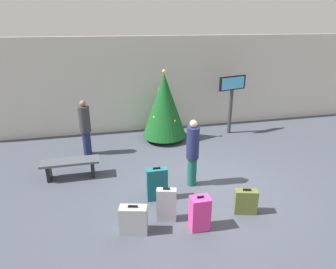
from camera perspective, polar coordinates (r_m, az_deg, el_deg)
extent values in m
plane|color=#424754|center=(7.28, 7.11, -10.06)|extent=(16.00, 16.00, 0.00)
cube|color=beige|center=(10.70, -0.68, 9.89)|extent=(16.00, 0.20, 3.31)
cylinder|color=#4C3319|center=(9.93, -0.71, -0.54)|extent=(0.12, 0.12, 0.15)
cone|color=#14511E|center=(9.57, -0.74, 5.71)|extent=(1.47, 1.47, 2.09)
sphere|color=#F2D84C|center=(9.34, -0.77, 12.25)|extent=(0.12, 0.12, 0.12)
sphere|color=red|center=(10.12, -0.50, 4.44)|extent=(0.08, 0.08, 0.08)
sphere|color=yellow|center=(9.54, -1.72, 8.71)|extent=(0.08, 0.08, 0.08)
sphere|color=red|center=(10.09, 0.51, 4.23)|extent=(0.08, 0.08, 0.08)
sphere|color=yellow|center=(9.36, 1.29, 2.67)|extent=(0.08, 0.08, 0.08)
sphere|color=yellow|center=(9.37, -2.71, 3.40)|extent=(0.08, 0.08, 0.08)
cylinder|color=#333338|center=(10.53, 12.05, 4.36)|extent=(0.12, 0.12, 1.57)
cube|color=black|center=(10.29, 12.48, 9.80)|extent=(1.05, 0.35, 0.47)
cube|color=#4CB2F2|center=(10.25, 12.59, 9.75)|extent=(0.93, 0.26, 0.40)
cube|color=#4C5159|center=(7.81, -18.58, -5.03)|extent=(1.43, 0.44, 0.06)
cube|color=black|center=(8.00, -22.22, -6.84)|extent=(0.08, 0.35, 0.42)
cube|color=black|center=(7.87, -14.48, -6.30)|extent=(0.08, 0.35, 0.42)
cylinder|color=#1E234C|center=(9.07, -15.54, -1.60)|extent=(0.24, 0.24, 0.72)
cylinder|color=#333338|center=(8.82, -16.01, 2.87)|extent=(0.40, 0.40, 0.77)
sphere|color=#8C6647|center=(8.69, -16.33, 5.83)|extent=(0.18, 0.18, 0.18)
cylinder|color=#19594C|center=(7.16, 4.69, -7.17)|extent=(0.22, 0.22, 0.72)
cylinder|color=#1E234C|center=(6.84, 4.87, -1.65)|extent=(0.40, 0.40, 0.77)
sphere|color=tan|center=(6.67, 5.00, 2.10)|extent=(0.18, 0.18, 0.18)
cube|color=#E5388C|center=(5.81, 6.20, -15.01)|extent=(0.37, 0.28, 0.68)
cube|color=black|center=(5.60, 6.35, -12.03)|extent=(0.13, 0.03, 0.04)
cube|color=#9EA0A5|center=(5.97, -0.30, -13.58)|extent=(0.42, 0.26, 0.71)
cube|color=black|center=(5.76, -0.30, -10.52)|extent=(0.14, 0.07, 0.04)
cube|color=#19606B|center=(6.60, -2.18, -9.64)|extent=(0.46, 0.20, 0.75)
cube|color=black|center=(6.40, -2.23, -6.59)|extent=(0.16, 0.03, 0.04)
cube|color=#9EA0A5|center=(5.75, -6.75, -16.22)|extent=(0.56, 0.36, 0.56)
cube|color=black|center=(5.57, -6.89, -13.76)|extent=(0.18, 0.07, 0.04)
cube|color=#59602D|center=(6.42, 14.92, -12.54)|extent=(0.50, 0.31, 0.53)
cube|color=black|center=(6.27, 15.17, -10.37)|extent=(0.16, 0.07, 0.04)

